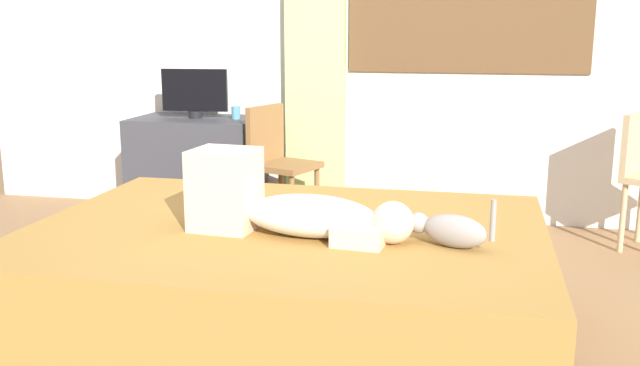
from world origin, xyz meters
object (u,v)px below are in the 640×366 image
object	(u,v)px
tv_monitor	(195,93)
chair_by_desk	(277,158)
bed	(288,285)
person_lying	(288,207)
cat	(450,230)
desk	(197,168)
cup	(236,113)

from	to	relation	value
tv_monitor	chair_by_desk	xyz separation A→B (m)	(0.66, -0.20, -0.41)
bed	person_lying	size ratio (longest dim) A/B	2.39
cat	bed	bearing A→B (deg)	167.66
bed	cat	xyz separation A→B (m)	(0.70, -0.15, 0.34)
person_lying	bed	bearing A→B (deg)	107.30
bed	tv_monitor	size ratio (longest dim) A/B	4.68
person_lying	tv_monitor	xyz separation A→B (m)	(-1.24, 2.05, 0.27)
cat	chair_by_desk	xyz separation A→B (m)	(-1.24, 1.89, -0.10)
person_lying	tv_monitor	bearing A→B (deg)	121.25
desk	chair_by_desk	world-z (taller)	chair_by_desk
cup	chair_by_desk	bearing A→B (deg)	-28.65
bed	desk	distance (m)	2.28
desk	cup	size ratio (longest dim) A/B	9.91
bed	chair_by_desk	distance (m)	1.83
person_lying	chair_by_desk	size ratio (longest dim) A/B	1.10
desk	cup	xyz separation A→B (m)	(0.31, 0.00, 0.42)
person_lying	cat	bearing A→B (deg)	-2.82
cat	person_lying	bearing A→B (deg)	177.18
person_lying	cat	size ratio (longest dim) A/B	2.76
cat	cup	xyz separation A→B (m)	(-1.60, 2.08, 0.18)
cat	cup	world-z (taller)	cup
person_lying	desk	size ratio (longest dim) A/B	1.05
cup	chair_by_desk	distance (m)	0.49
person_lying	chair_by_desk	distance (m)	1.95
cat	desk	world-z (taller)	cat
cat	desk	xyz separation A→B (m)	(-1.91, 2.08, -0.24)
bed	cat	world-z (taller)	cat
tv_monitor	cup	xyz separation A→B (m)	(0.31, 0.00, -0.14)
tv_monitor	chair_by_desk	bearing A→B (deg)	-16.39
desk	cup	bearing A→B (deg)	0.10
bed	tv_monitor	xyz separation A→B (m)	(-1.21, 1.93, 0.66)
tv_monitor	cup	distance (m)	0.33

